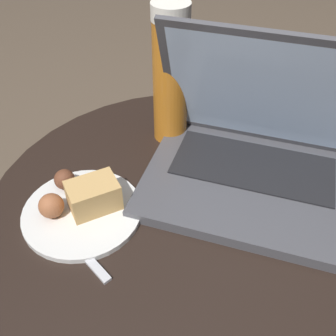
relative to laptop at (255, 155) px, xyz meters
The scene contains 5 objects.
table 0.22m from the laptop, 148.11° to the right, with size 0.66×0.66×0.51m.
laptop is the anchor object (origin of this frame).
beer_glass 0.19m from the laptop, 139.58° to the left, with size 0.06×0.06×0.25m.
snack_plate 0.28m from the laptop, 163.07° to the right, with size 0.18×0.18×0.05m.
fork 0.32m from the laptop, 157.39° to the right, with size 0.15×0.15×0.00m.
Camera 1 is at (-0.03, -0.42, 0.96)m, focal length 42.00 mm.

